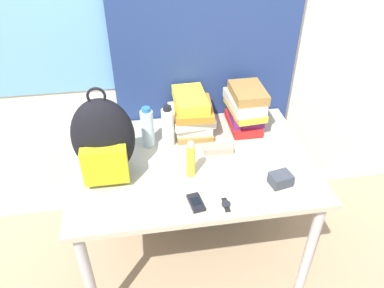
{
  "coord_description": "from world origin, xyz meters",
  "views": [
    {
      "loc": [
        -0.23,
        -1.03,
        1.89
      ],
      "look_at": [
        0.0,
        0.41,
        0.81
      ],
      "focal_mm": 35.0,
      "sensor_mm": 36.0,
      "label": 1
    }
  ],
  "objects": [
    {
      "name": "sunscreen_bottle",
      "position": [
        -0.02,
        0.3,
        0.8
      ],
      "size": [
        0.04,
        0.04,
        0.19
      ],
      "color": "yellow",
      "rests_on": "desk"
    },
    {
      "name": "water_bottle",
      "position": [
        -0.21,
        0.57,
        0.82
      ],
      "size": [
        0.07,
        0.07,
        0.23
      ],
      "color": "silver",
      "rests_on": "desk"
    },
    {
      "name": "desk",
      "position": [
        0.0,
        0.41,
        0.63
      ],
      "size": [
        1.2,
        0.82,
        0.71
      ],
      "color": "#B7B299",
      "rests_on": "ground_plane"
    },
    {
      "name": "backpack",
      "position": [
        -0.41,
        0.38,
        0.9
      ],
      "size": [
        0.29,
        0.22,
        0.45
      ],
      "color": "black",
      "rests_on": "desk"
    },
    {
      "name": "cell_phone",
      "position": [
        -0.03,
        0.11,
        0.72
      ],
      "size": [
        0.07,
        0.11,
        0.02
      ],
      "color": "black",
      "rests_on": "desk"
    },
    {
      "name": "sunglasses_case",
      "position": [
        0.14,
        0.45,
        0.73
      ],
      "size": [
        0.15,
        0.06,
        0.04
      ],
      "color": "gray",
      "rests_on": "desk"
    },
    {
      "name": "curtain_blue",
      "position": [
        0.15,
        0.85,
        1.25
      ],
      "size": [
        1.02,
        0.04,
        2.5
      ],
      "color": "navy",
      "rests_on": "ground_plane"
    },
    {
      "name": "wall_back",
      "position": [
        -0.0,
        0.91,
        1.25
      ],
      "size": [
        6.0,
        0.06,
        2.5
      ],
      "color": "silver",
      "rests_on": "ground_plane"
    },
    {
      "name": "camera_pouch",
      "position": [
        0.38,
        0.17,
        0.74
      ],
      "size": [
        0.11,
        0.1,
        0.06
      ],
      "color": "#383D47",
      "rests_on": "desk"
    },
    {
      "name": "book_stack_left",
      "position": [
        0.04,
        0.68,
        0.82
      ],
      "size": [
        0.23,
        0.28,
        0.22
      ],
      "color": "olive",
      "rests_on": "desk"
    },
    {
      "name": "sports_bottle",
      "position": [
        -0.1,
        0.56,
        0.82
      ],
      "size": [
        0.06,
        0.06,
        0.23
      ],
      "color": "white",
      "rests_on": "desk"
    },
    {
      "name": "book_stack_center",
      "position": [
        0.34,
        0.67,
        0.83
      ],
      "size": [
        0.2,
        0.29,
        0.24
      ],
      "color": "red",
      "rests_on": "desk"
    },
    {
      "name": "wristwatch",
      "position": [
        0.1,
        0.08,
        0.72
      ],
      "size": [
        0.04,
        0.09,
        0.01
      ],
      "color": "black",
      "rests_on": "desk"
    }
  ]
}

